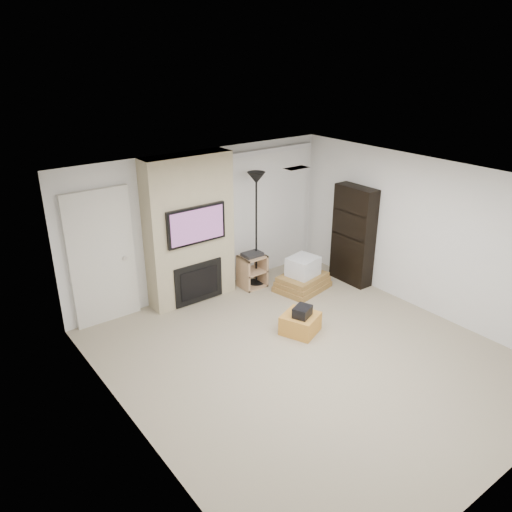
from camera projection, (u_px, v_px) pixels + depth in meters
floor at (307, 358)px, 7.02m from camera, size 5.00×5.50×0.00m
ceiling at (316, 184)px, 6.04m from camera, size 5.00×5.50×0.00m
wall_back at (202, 223)px, 8.55m from camera, size 5.00×0.00×2.50m
wall_left at (133, 340)px, 5.14m from camera, size 0.00×5.50×2.50m
wall_right at (427, 237)px, 7.92m from camera, size 0.00×5.50×2.50m
hvac_vent at (297, 168)px, 6.86m from camera, size 0.35×0.18×0.01m
ottoman at (300, 323)px, 7.59m from camera, size 0.65×0.65×0.30m
black_bag at (302, 312)px, 7.46m from camera, size 0.34×0.31×0.16m
fireplace_wall at (190, 231)px, 8.21m from camera, size 1.50×0.47×2.50m
entry_door at (102, 259)px, 7.60m from camera, size 1.02×0.11×2.14m
vertical_blinds at (267, 207)px, 9.28m from camera, size 1.98×0.10×2.37m
floor_lamp at (256, 198)px, 8.56m from camera, size 0.31×0.31×2.09m
av_stand at (252, 269)px, 8.97m from camera, size 0.45×0.38×0.66m
box_stack at (303, 277)px, 8.91m from camera, size 1.03×0.86×0.61m
bookshelf at (353, 235)px, 8.98m from camera, size 0.30×0.80×1.80m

